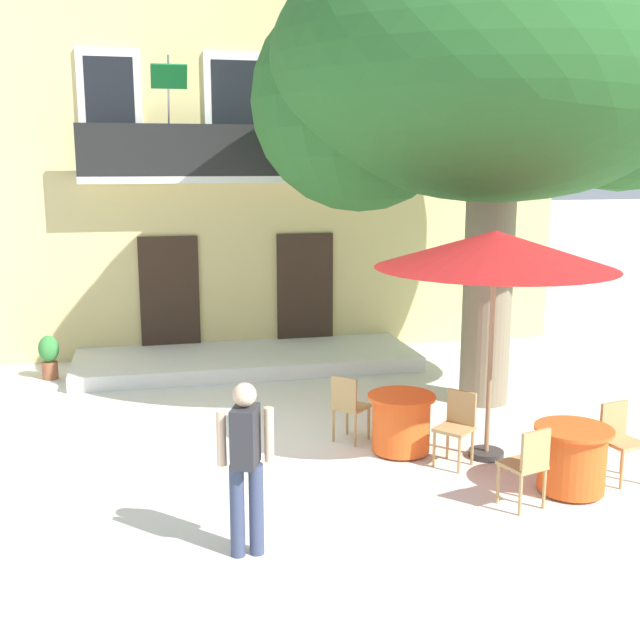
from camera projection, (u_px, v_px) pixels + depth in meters
The scene contains 13 objects.
ground_plane at pixel (247, 444), 10.20m from camera, with size 120.00×120.00×0.00m, color silver.
building_facade at pixel (224, 157), 16.24m from camera, with size 13.00×5.09×7.50m.
entrance_step_platform at pixel (247, 360), 14.06m from camera, with size 6.09×2.11×0.25m, color silver.
plane_tree at pixel (489, 74), 11.09m from camera, with size 6.71×5.89×6.99m.
cafe_table_near_tree at pixel (401, 423), 9.85m from camera, with size 0.86×0.86×0.76m.
cafe_chair_near_tree_0 at pixel (348, 404), 10.18m from camera, with size 0.57×0.57×0.91m.
cafe_chair_near_tree_1 at pixel (457, 423), 9.43m from camera, with size 0.56×0.56×0.91m.
cafe_table_middle at pixel (572, 459), 8.65m from camera, with size 0.86×0.86×0.76m.
cafe_chair_middle_0 at pixel (528, 462), 8.20m from camera, with size 0.50×0.50×0.91m.
cafe_chair_middle_1 at pixel (619, 436), 8.98m from camera, with size 0.47×0.47×0.91m.
cafe_umbrella at pixel (495, 250), 9.24m from camera, with size 2.90×2.90×2.85m.
ground_planter_left at pixel (49, 355), 13.20m from camera, with size 0.34×0.34×0.76m.
pedestrian_near_entrance at pixel (246, 459), 7.15m from camera, with size 0.53×0.40×1.69m.
Camera 1 is at (-1.22, -9.64, 3.64)m, focal length 43.48 mm.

